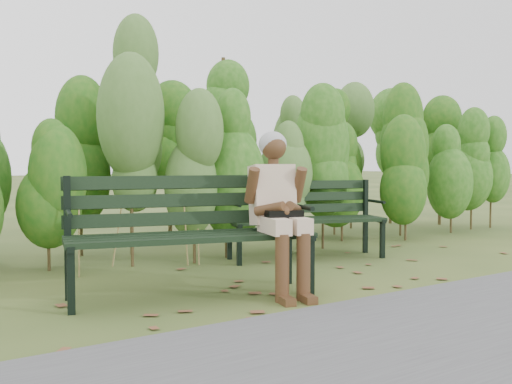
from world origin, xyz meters
TOP-DOWN VIEW (x-y plane):
  - ground at (0.00, 0.00)m, footprint 80.00×80.00m
  - footpath at (0.00, -2.20)m, footprint 60.00×2.50m
  - hedge_band at (0.00, 1.86)m, footprint 11.04×1.67m
  - leaf_litter at (-0.18, -0.02)m, footprint 5.55×2.28m
  - bench_left at (-0.91, -0.06)m, footprint 1.94×1.04m
  - bench_right at (0.94, 0.83)m, footprint 1.73×1.01m
  - seated_woman at (-0.30, -0.41)m, footprint 0.51×0.75m

SIDE VIEW (x-z plane):
  - ground at x=0.00m, z-range 0.00..0.00m
  - leaf_litter at x=-0.18m, z-range 0.00..0.01m
  - footpath at x=0.00m, z-range 0.00..0.01m
  - bench_right at x=0.94m, z-range 0.07..0.90m
  - bench_left at x=-0.91m, z-range 0.08..1.01m
  - seated_woman at x=-0.30m, z-range 0.09..1.36m
  - hedge_band at x=0.00m, z-range 0.05..2.47m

